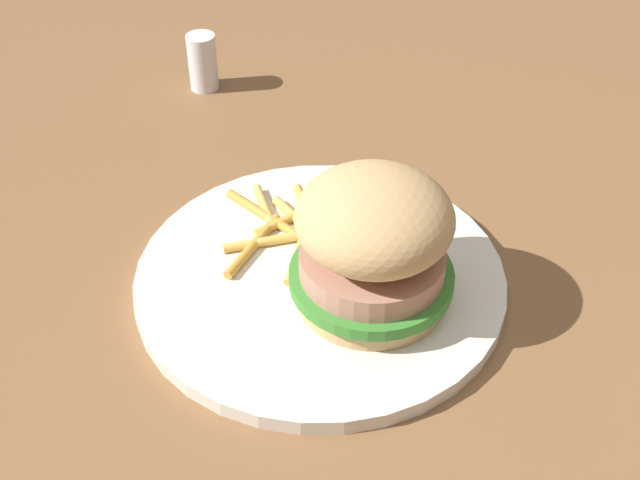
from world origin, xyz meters
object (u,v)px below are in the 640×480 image
object	(u,v)px
sandwich	(373,243)
salt_shaker	(203,62)
plate	(320,278)
fries_pile	(279,227)

from	to	relation	value
sandwich	salt_shaker	xyz separation A→B (m)	(0.29, 0.17, -0.03)
sandwich	salt_shaker	world-z (taller)	sandwich
plate	fries_pile	bearing A→B (deg)	38.84
plate	sandwich	xyz separation A→B (m)	(-0.02, -0.04, 0.05)
plate	fries_pile	distance (m)	0.06
sandwich	fries_pile	size ratio (longest dim) A/B	1.03
plate	sandwich	bearing A→B (deg)	-120.03
sandwich	fries_pile	world-z (taller)	sandwich
fries_pile	salt_shaker	size ratio (longest dim) A/B	1.98
sandwich	fries_pile	xyz separation A→B (m)	(0.06, 0.07, -0.04)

